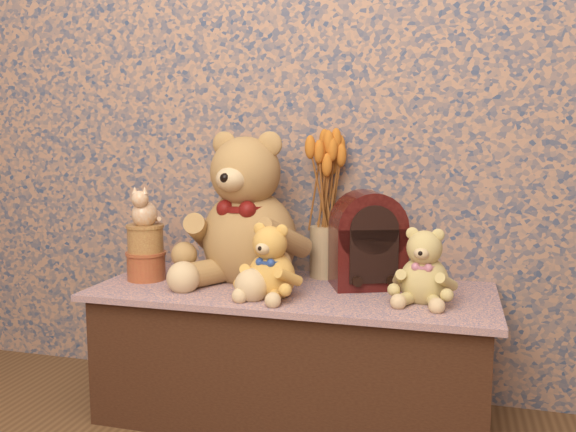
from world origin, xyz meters
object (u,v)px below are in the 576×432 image
at_px(teddy_large, 249,201).
at_px(teddy_small, 425,262).
at_px(cat_figurine, 144,206).
at_px(teddy_medium, 272,257).
at_px(ceramic_vase, 325,252).
at_px(cathedral_radio, 367,239).
at_px(biscuit_tin_lower, 146,266).

bearing_deg(teddy_large, teddy_small, -3.55).
bearing_deg(cat_figurine, teddy_large, 10.53).
relative_size(teddy_small, cat_figurine, 1.75).
relative_size(teddy_medium, cat_figurine, 1.79).
distance_m(teddy_large, ceramic_vase, 0.32).
distance_m(ceramic_vase, cat_figurine, 0.63).
xyz_separation_m(teddy_small, cathedral_radio, (-0.19, 0.14, 0.04)).
relative_size(ceramic_vase, biscuit_tin_lower, 1.38).
xyz_separation_m(ceramic_vase, biscuit_tin_lower, (-0.58, -0.20, -0.04)).
bearing_deg(teddy_medium, biscuit_tin_lower, 179.41).
xyz_separation_m(teddy_small, ceramic_vase, (-0.34, 0.23, -0.03)).
distance_m(teddy_large, cathedral_radio, 0.41).
bearing_deg(cathedral_radio, teddy_small, -58.47).
xyz_separation_m(teddy_large, cat_figurine, (-0.34, -0.09, -0.01)).
xyz_separation_m(teddy_small, biscuit_tin_lower, (-0.92, 0.03, -0.07)).
distance_m(teddy_medium, teddy_small, 0.45).
height_order(teddy_medium, ceramic_vase, teddy_medium).
bearing_deg(teddy_medium, cat_figurine, 179.41).
height_order(ceramic_vase, cat_figurine, cat_figurine).
xyz_separation_m(teddy_medium, teddy_small, (0.45, 0.06, -0.00)).
height_order(teddy_medium, biscuit_tin_lower, teddy_medium).
xyz_separation_m(teddy_medium, cathedral_radio, (0.26, 0.20, 0.03)).
distance_m(teddy_medium, biscuit_tin_lower, 0.49).
xyz_separation_m(cathedral_radio, biscuit_tin_lower, (-0.73, -0.11, -0.11)).
bearing_deg(cat_figurine, cathedral_radio, 3.36).
bearing_deg(cathedral_radio, ceramic_vase, 127.24).
relative_size(cathedral_radio, biscuit_tin_lower, 2.43).
distance_m(teddy_small, ceramic_vase, 0.42).
bearing_deg(teddy_large, cat_figurine, -156.16).
xyz_separation_m(ceramic_vase, cat_figurine, (-0.58, -0.20, 0.16)).
distance_m(teddy_medium, cathedral_radio, 0.33).
height_order(teddy_large, teddy_medium, teddy_large).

